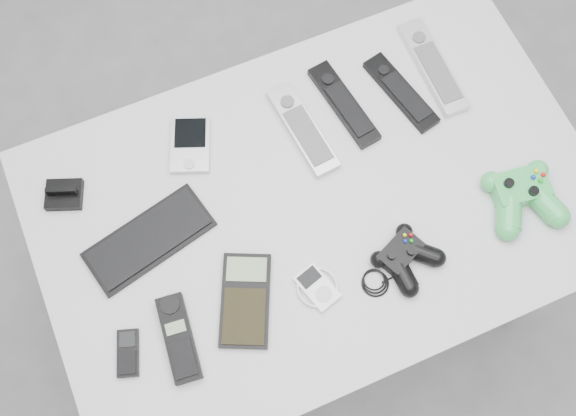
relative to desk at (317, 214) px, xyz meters
name	(u,v)px	position (x,y,z in m)	size (l,w,h in m)	color
floor	(300,317)	(-0.06, -0.07, -0.71)	(3.50, 3.50, 0.00)	slate
desk	(317,214)	(0.00, 0.00, 0.00)	(1.16, 0.74, 0.78)	#ABABAE
pda_keyboard	(149,239)	(-0.35, 0.06, 0.08)	(0.26, 0.11, 0.02)	black
dock_bracket	(63,193)	(-0.48, 0.22, 0.09)	(0.07, 0.07, 0.04)	black
pda	(190,145)	(-0.20, 0.22, 0.08)	(0.08, 0.13, 0.02)	#ADACB3
remote_silver_a	(303,129)	(0.04, 0.16, 0.08)	(0.06, 0.23, 0.03)	#ADACB3
remote_black_a	(344,104)	(0.14, 0.18, 0.08)	(0.05, 0.22, 0.02)	black
remote_black_b	(401,92)	(0.27, 0.16, 0.08)	(0.05, 0.21, 0.02)	black
remote_silver_b	(433,66)	(0.36, 0.19, 0.08)	(0.06, 0.25, 0.02)	#BBBBC2
mobile_phone	(128,353)	(-0.46, -0.14, 0.07)	(0.04, 0.09, 0.02)	black
cordless_handset	(179,338)	(-0.36, -0.15, 0.08)	(0.05, 0.17, 0.03)	black
calculator	(245,300)	(-0.22, -0.13, 0.08)	(0.09, 0.19, 0.02)	black
mp3_player	(317,287)	(-0.08, -0.16, 0.08)	(0.08, 0.09, 0.02)	silver
controller_black	(405,256)	(0.11, -0.18, 0.09)	(0.21, 0.13, 0.04)	black
controller_green	(523,195)	(0.39, -0.16, 0.09)	(0.15, 0.17, 0.05)	#289248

